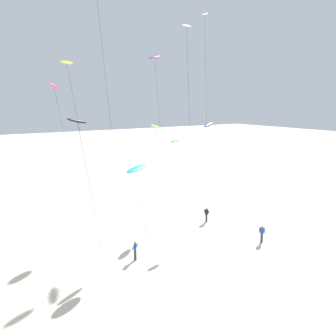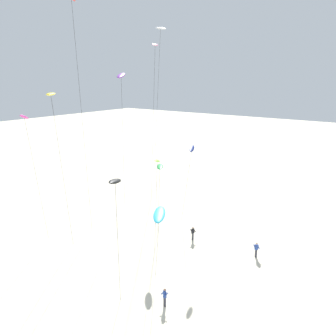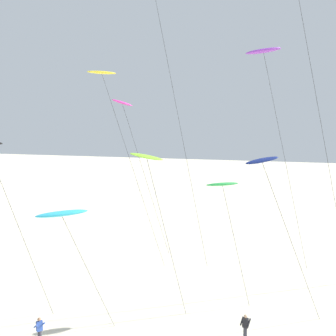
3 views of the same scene
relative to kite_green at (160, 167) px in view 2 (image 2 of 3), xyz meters
The scene contains 15 objects.
ground_plane 13.52m from the kite_green, 115.93° to the right, with size 260.00×260.00×0.00m, color beige.
kite_green is the anchor object (origin of this frame).
kite_purple 12.07m from the kite_green, 76.18° to the left, with size 5.42×5.15×19.02m.
kite_black 15.05m from the kite_green, 153.99° to the right, with size 3.66×3.38×12.13m.
kite_magenta 14.38m from the kite_green, 144.79° to the left, with size 4.25×4.23×15.22m.
kite_navy 4.03m from the kite_green, 39.87° to the right, with size 4.62×4.30×11.06m.
kite_yellow 13.69m from the kite_green, 161.90° to the left, with size 5.03×5.10×17.10m.
kite_lime 5.36m from the kite_green, 145.43° to the right, with size 3.02×2.76×11.16m.
kite_cyan 10.37m from the kite_green, 142.90° to the right, with size 3.72×3.43×7.88m.
kite_white 19.48m from the kite_green, 36.63° to the left, with size 7.83×8.38×24.97m.
kite_red 17.18m from the kite_green, 145.31° to the left, with size 4.87×4.72×25.47m.
kite_pink 14.04m from the kite_green, 42.28° to the left, with size 5.99×5.69×22.32m.
kite_flyer_nearest 13.46m from the kite_green, 75.15° to the right, with size 0.73×0.73×1.67m.
kite_flyer_middle 14.17m from the kite_green, 140.91° to the right, with size 0.71×0.72×1.67m.
kite_flyer_furthest 8.76m from the kite_green, 56.40° to the right, with size 0.61×0.59×1.67m.
Camera 2 is at (-23.50, -12.26, 18.34)m, focal length 35.51 mm.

